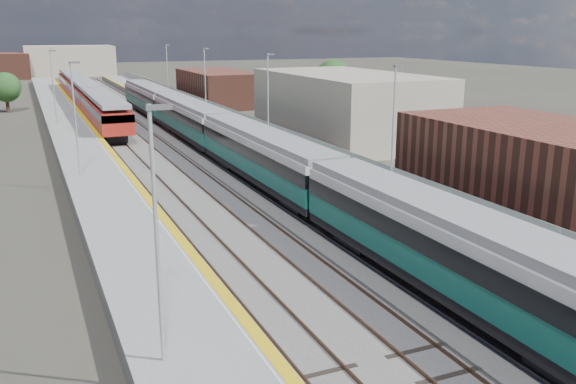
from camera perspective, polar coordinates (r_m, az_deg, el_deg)
ground at (r=60.54m, az=-10.50°, el=4.71°), size 320.00×320.00×0.00m
ballast_bed at (r=62.51m, az=-13.05°, el=4.92°), size 10.50×155.00×0.06m
tracks at (r=64.23m, az=-12.81°, el=5.26°), size 8.96×160.00×0.17m
platform_right at (r=64.17m, az=-6.43°, el=5.91°), size 4.70×155.00×8.52m
platform_left at (r=61.59m, az=-19.31°, el=4.78°), size 4.30×155.00×8.52m
green_train at (r=50.78m, az=-6.30°, el=5.51°), size 2.88×80.18×3.17m
red_train at (r=87.36m, az=-18.48°, el=8.72°), size 2.98×60.44×3.76m
tree_c at (r=88.45m, az=-24.92°, el=8.87°), size 3.86×3.86×5.23m
tree_d at (r=79.40m, az=4.23°, el=10.41°), size 5.07×5.07×6.87m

